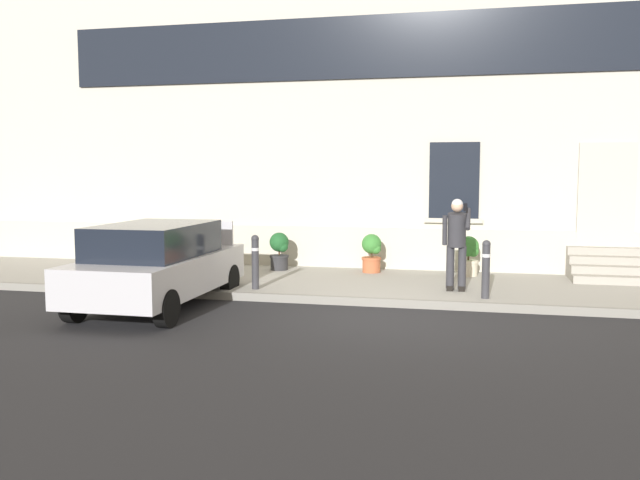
{
  "coord_description": "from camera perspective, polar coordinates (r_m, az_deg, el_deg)",
  "views": [
    {
      "loc": [
        1.3,
        -10.81,
        2.41
      ],
      "look_at": [
        -1.54,
        1.6,
        1.1
      ],
      "focal_mm": 37.75,
      "sensor_mm": 36.0,
      "label": 1
    }
  ],
  "objects": [
    {
      "name": "planter_cream",
      "position": [
        14.87,
        12.5,
        -1.24
      ],
      "size": [
        0.44,
        0.44,
        0.86
      ],
      "color": "beige",
      "rests_on": "sidewalk"
    },
    {
      "name": "person_on_phone",
      "position": [
        12.84,
        11.5,
        0.12
      ],
      "size": [
        0.51,
        0.49,
        1.75
      ],
      "rotation": [
        0.0,
        0.0,
        0.18
      ],
      "color": "#2D2D33",
      "rests_on": "sidewalk"
    },
    {
      "name": "sidewalk",
      "position": [
        13.87,
        7.33,
        -3.86
      ],
      "size": [
        24.0,
        3.6,
        0.15
      ],
      "primitive_type": "cube",
      "color": "#99968E",
      "rests_on": "ground"
    },
    {
      "name": "curb_edge",
      "position": [
        12.05,
        6.46,
        -5.33
      ],
      "size": [
        24.0,
        0.12,
        0.15
      ],
      "primitive_type": "cube",
      "color": "gray",
      "rests_on": "ground"
    },
    {
      "name": "building_facade",
      "position": [
        16.21,
        8.4,
        10.47
      ],
      "size": [
        24.0,
        1.52,
        7.5
      ],
      "color": "beige",
      "rests_on": "ground"
    },
    {
      "name": "planter_terracotta",
      "position": [
        15.06,
        4.42,
        -1.03
      ],
      "size": [
        0.44,
        0.44,
        0.86
      ],
      "color": "#B25B38",
      "rests_on": "sidewalk"
    },
    {
      "name": "entrance_stoop",
      "position": [
        15.32,
        23.17,
        -2.18
      ],
      "size": [
        1.55,
        1.28,
        0.64
      ],
      "color": "#9E998E",
      "rests_on": "sidewalk"
    },
    {
      "name": "planter_charcoal",
      "position": [
        15.41,
        -3.45,
        -0.86
      ],
      "size": [
        0.44,
        0.44,
        0.86
      ],
      "color": "#2D2D30",
      "rests_on": "sidewalk"
    },
    {
      "name": "planter_olive",
      "position": [
        16.35,
        -10.35,
        -0.56
      ],
      "size": [
        0.44,
        0.44,
        0.86
      ],
      "color": "#606B38",
      "rests_on": "sidewalk"
    },
    {
      "name": "bollard_near_person",
      "position": [
        12.28,
        13.88,
        -2.24
      ],
      "size": [
        0.15,
        0.15,
        1.04
      ],
      "color": "#333338",
      "rests_on": "sidewalk"
    },
    {
      "name": "bollard_far_left",
      "position": [
        12.93,
        -5.51,
        -1.69
      ],
      "size": [
        0.15,
        0.15,
        1.04
      ],
      "color": "#333338",
      "rests_on": "sidewalk"
    },
    {
      "name": "ground_plane",
      "position": [
        11.16,
        5.91,
        -6.63
      ],
      "size": [
        80.0,
        80.0,
        0.0
      ],
      "primitive_type": "plane",
      "color": "#232326"
    },
    {
      "name": "hatchback_car_silver",
      "position": [
        12.16,
        -13.54,
        -1.95
      ],
      "size": [
        1.81,
        4.07,
        1.5
      ],
      "color": "#B7B7BF",
      "rests_on": "ground"
    }
  ]
}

